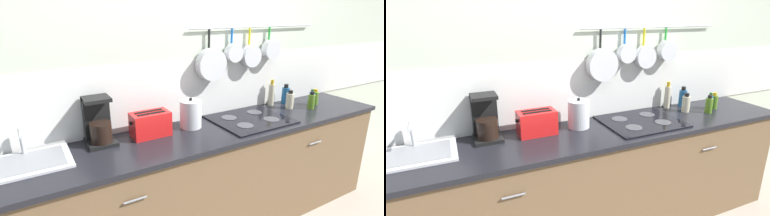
# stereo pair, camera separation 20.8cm
# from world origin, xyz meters

# --- Properties ---
(wall_back) EXTENTS (7.20, 0.16, 2.60)m
(wall_back) POSITION_xyz_m (0.00, 0.33, 1.27)
(wall_back) COLOR #B2BCA8
(wall_back) RESTS_ON ground_plane
(cabinet_base) EXTENTS (3.10, 0.56, 0.86)m
(cabinet_base) POSITION_xyz_m (0.00, -0.00, 0.43)
(cabinet_base) COLOR brown
(cabinet_base) RESTS_ON ground_plane
(countertop) EXTENTS (3.14, 0.58, 0.03)m
(countertop) POSITION_xyz_m (0.00, 0.00, 0.88)
(countertop) COLOR black
(countertop) RESTS_ON cabinet_base
(sink_basin) EXTENTS (0.49, 0.35, 0.18)m
(sink_basin) POSITION_xyz_m (-1.29, 0.10, 0.91)
(sink_basin) COLOR #B7BABF
(sink_basin) RESTS_ON countertop
(coffee_maker) EXTENTS (0.19, 0.21, 0.31)m
(coffee_maker) POSITION_xyz_m (-0.84, 0.20, 1.03)
(coffee_maker) COLOR black
(coffee_maker) RESTS_ON countertop
(toaster) EXTENTS (0.29, 0.15, 0.18)m
(toaster) POSITION_xyz_m (-0.50, 0.13, 0.98)
(toaster) COLOR red
(toaster) RESTS_ON countertop
(kettle) EXTENTS (0.16, 0.16, 0.23)m
(kettle) POSITION_xyz_m (-0.17, 0.13, 1.00)
(kettle) COLOR #B7BABF
(kettle) RESTS_ON countertop
(cooktop) EXTENTS (0.60, 0.51, 0.01)m
(cooktop) POSITION_xyz_m (0.32, 0.02, 0.90)
(cooktop) COLOR black
(cooktop) RESTS_ON countertop
(bottle_cooking_wine) EXTENTS (0.05, 0.05, 0.24)m
(bottle_cooking_wine) POSITION_xyz_m (0.76, 0.24, 1.00)
(bottle_cooking_wine) COLOR #BFB799
(bottle_cooking_wine) RESTS_ON countertop
(bottle_olive_oil) EXTENTS (0.07, 0.07, 0.17)m
(bottle_olive_oil) POSITION_xyz_m (0.83, 0.08, 0.97)
(bottle_olive_oil) COLOR #BFB799
(bottle_olive_oil) RESTS_ON countertop
(bottle_dish_soap) EXTENTS (0.07, 0.07, 0.19)m
(bottle_dish_soap) POSITION_xyz_m (0.92, 0.21, 0.98)
(bottle_dish_soap) COLOR navy
(bottle_dish_soap) RESTS_ON countertop
(bottle_vinegar) EXTENTS (0.06, 0.06, 0.16)m
(bottle_vinegar) POSITION_xyz_m (0.99, -0.03, 0.97)
(bottle_vinegar) COLOR #4C721E
(bottle_vinegar) RESTS_ON countertop
(bottle_sesame_oil) EXTENTS (0.05, 0.05, 0.16)m
(bottle_sesame_oil) POSITION_xyz_m (1.06, 0.02, 0.97)
(bottle_sesame_oil) COLOR navy
(bottle_sesame_oil) RESTS_ON countertop
(bottle_hot_sauce) EXTENTS (0.06, 0.06, 0.15)m
(bottle_hot_sauce) POSITION_xyz_m (1.13, 0.04, 0.96)
(bottle_hot_sauce) COLOR #4C721E
(bottle_hot_sauce) RESTS_ON countertop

